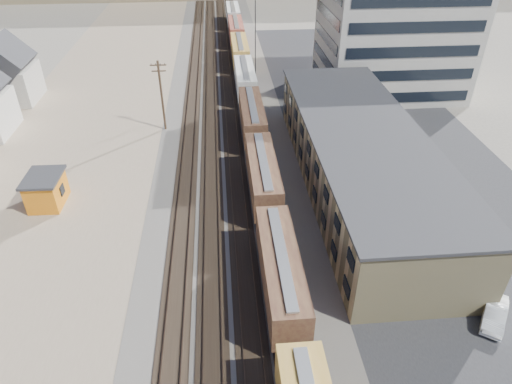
{
  "coord_description": "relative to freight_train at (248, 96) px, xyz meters",
  "views": [
    {
      "loc": [
        -0.58,
        -18.55,
        29.13
      ],
      "look_at": [
        2.72,
        20.22,
        3.0
      ],
      "focal_mm": 32.0,
      "sensor_mm": 36.0,
      "label": 1
    }
  ],
  "objects": [
    {
      "name": "office_tower",
      "position": [
        24.15,
        8.21,
        6.47
      ],
      "size": [
        22.6,
        18.6,
        18.45
      ],
      "color": "#9E998E",
      "rests_on": "ground"
    },
    {
      "name": "rail_tracks",
      "position": [
        -4.35,
        3.26,
        -2.68
      ],
      "size": [
        11.4,
        200.0,
        0.24
      ],
      "color": "black",
      "rests_on": "ground"
    },
    {
      "name": "parked_car_far",
      "position": [
        25.51,
        14.27,
        -2.12
      ],
      "size": [
        3.07,
        4.28,
        1.35
      ],
      "primitive_type": "imported",
      "rotation": [
        0.0,
        0.0,
        -0.42
      ],
      "color": "silver",
      "rests_on": "ground"
    },
    {
      "name": "parked_car_white",
      "position": [
        16.71,
        -42.25,
        -2.04
      ],
      "size": [
        3.86,
        4.67,
        1.5
      ],
      "primitive_type": "imported",
      "rotation": [
        0.0,
        0.0,
        -0.59
      ],
      "color": "silver",
      "rests_on": "ground"
    },
    {
      "name": "utility_pole_north",
      "position": [
        -12.3,
        -4.74,
        2.5
      ],
      "size": [
        2.2,
        0.32,
        10.0
      ],
      "color": "#382619",
      "rests_on": "ground"
    },
    {
      "name": "warehouse",
      "position": [
        11.18,
        -21.74,
        0.86
      ],
      "size": [
        12.4,
        40.4,
        7.25
      ],
      "color": "tan",
      "rests_on": "ground"
    },
    {
      "name": "asphalt_lot",
      "position": [
        18.2,
        -11.74,
        -2.77
      ],
      "size": [
        26.0,
        120.0,
        0.04
      ],
      "primitive_type": "cube",
      "color": "#232326",
      "rests_on": "ground"
    },
    {
      "name": "freight_train",
      "position": [
        0.0,
        0.0,
        0.0
      ],
      "size": [
        3.0,
        119.74,
        4.46
      ],
      "color": "black",
      "rests_on": "ground"
    },
    {
      "name": "dirt_yard",
      "position": [
        -23.8,
        -6.74,
        -2.78
      ],
      "size": [
        24.0,
        180.0,
        0.03
      ],
      "primitive_type": "cube",
      "color": "#86725C",
      "rests_on": "ground"
    },
    {
      "name": "maintenance_shed",
      "position": [
        -23.56,
        -22.43,
        -0.98
      ],
      "size": [
        3.85,
        4.93,
        3.55
      ],
      "color": "orange",
      "rests_on": "ground"
    },
    {
      "name": "ballast_bed",
      "position": [
        -3.8,
        3.26,
        -2.76
      ],
      "size": [
        18.0,
        200.0,
        0.06
      ],
      "primitive_type": "cube",
      "color": "#4C4742",
      "rests_on": "ground"
    },
    {
      "name": "radio_mast",
      "position": [
        2.2,
        13.26,
        6.33
      ],
      "size": [
        1.2,
        0.16,
        18.0
      ],
      "color": "black",
      "rests_on": "ground"
    },
    {
      "name": "parked_car_blue",
      "position": [
        21.21,
        7.06,
        -2.05
      ],
      "size": [
        4.65,
        5.89,
        1.49
      ],
      "primitive_type": "imported",
      "rotation": [
        0.0,
        0.0,
        0.48
      ],
      "color": "navy",
      "rests_on": "ground"
    }
  ]
}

